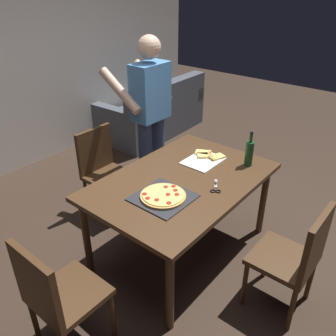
{
  "coord_description": "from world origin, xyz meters",
  "views": [
    {
      "loc": [
        -1.98,
        -1.48,
        2.21
      ],
      "look_at": [
        0.0,
        0.15,
        0.8
      ],
      "focal_mm": 37.37,
      "sensor_mm": 36.0,
      "label": 1
    }
  ],
  "objects_px": {
    "chair_left_end": "(56,294)",
    "couch": "(155,114)",
    "dining_table": "(182,186)",
    "pepperoni_pizza_on_tray": "(163,196)",
    "person_serving_pizza": "(150,113)",
    "kitchen_scissors": "(216,188)",
    "chair_near_camera": "(296,255)",
    "chair_far_side": "(103,167)",
    "wine_bottle": "(249,153)"
  },
  "relations": [
    {
      "from": "dining_table",
      "to": "chair_left_end",
      "type": "relative_size",
      "value": 1.72
    },
    {
      "from": "chair_near_camera",
      "to": "person_serving_pizza",
      "type": "relative_size",
      "value": 0.51
    },
    {
      "from": "couch",
      "to": "wine_bottle",
      "type": "bearing_deg",
      "value": -120.44
    },
    {
      "from": "chair_near_camera",
      "to": "couch",
      "type": "xyz_separation_m",
      "value": [
        1.9,
        2.99,
        -0.21
      ]
    },
    {
      "from": "chair_far_side",
      "to": "pepperoni_pizza_on_tray",
      "type": "bearing_deg",
      "value": -106.43
    },
    {
      "from": "chair_near_camera",
      "to": "kitchen_scissors",
      "type": "height_order",
      "value": "chair_near_camera"
    },
    {
      "from": "dining_table",
      "to": "kitchen_scissors",
      "type": "height_order",
      "value": "kitchen_scissors"
    },
    {
      "from": "dining_table",
      "to": "chair_left_end",
      "type": "height_order",
      "value": "chair_left_end"
    },
    {
      "from": "dining_table",
      "to": "kitchen_scissors",
      "type": "distance_m",
      "value": 0.31
    },
    {
      "from": "person_serving_pizza",
      "to": "wine_bottle",
      "type": "bearing_deg",
      "value": -85.82
    },
    {
      "from": "chair_far_side",
      "to": "couch",
      "type": "distance_m",
      "value": 2.15
    },
    {
      "from": "couch",
      "to": "wine_bottle",
      "type": "distance_m",
      "value": 2.71
    },
    {
      "from": "chair_far_side",
      "to": "kitchen_scissors",
      "type": "relative_size",
      "value": 4.7
    },
    {
      "from": "person_serving_pizza",
      "to": "chair_left_end",
      "type": "bearing_deg",
      "value": -155.76
    },
    {
      "from": "wine_bottle",
      "to": "chair_left_end",
      "type": "bearing_deg",
      "value": 170.63
    },
    {
      "from": "chair_far_side",
      "to": "couch",
      "type": "xyz_separation_m",
      "value": [
        1.9,
        0.98,
        -0.21
      ]
    },
    {
      "from": "chair_near_camera",
      "to": "dining_table",
      "type": "bearing_deg",
      "value": 90.0
    },
    {
      "from": "chair_left_end",
      "to": "couch",
      "type": "xyz_separation_m",
      "value": [
        3.16,
        1.99,
        -0.21
      ]
    },
    {
      "from": "dining_table",
      "to": "chair_left_end",
      "type": "bearing_deg",
      "value": 180.0
    },
    {
      "from": "chair_left_end",
      "to": "wine_bottle",
      "type": "height_order",
      "value": "wine_bottle"
    },
    {
      "from": "person_serving_pizza",
      "to": "pepperoni_pizza_on_tray",
      "type": "bearing_deg",
      "value": -133.25
    },
    {
      "from": "chair_near_camera",
      "to": "pepperoni_pizza_on_tray",
      "type": "height_order",
      "value": "chair_near_camera"
    },
    {
      "from": "dining_table",
      "to": "couch",
      "type": "height_order",
      "value": "couch"
    },
    {
      "from": "chair_near_camera",
      "to": "kitchen_scissors",
      "type": "bearing_deg",
      "value": 86.32
    },
    {
      "from": "chair_far_side",
      "to": "wine_bottle",
      "type": "relative_size",
      "value": 2.85
    },
    {
      "from": "chair_near_camera",
      "to": "chair_far_side",
      "type": "relative_size",
      "value": 1.0
    },
    {
      "from": "dining_table",
      "to": "wine_bottle",
      "type": "relative_size",
      "value": 4.89
    },
    {
      "from": "kitchen_scissors",
      "to": "pepperoni_pizza_on_tray",
      "type": "bearing_deg",
      "value": 146.89
    },
    {
      "from": "chair_far_side",
      "to": "couch",
      "type": "bearing_deg",
      "value": 27.34
    },
    {
      "from": "chair_far_side",
      "to": "person_serving_pizza",
      "type": "height_order",
      "value": "person_serving_pizza"
    },
    {
      "from": "pepperoni_pizza_on_tray",
      "to": "wine_bottle",
      "type": "height_order",
      "value": "wine_bottle"
    },
    {
      "from": "dining_table",
      "to": "wine_bottle",
      "type": "bearing_deg",
      "value": -28.22
    },
    {
      "from": "dining_table",
      "to": "chair_far_side",
      "type": "distance_m",
      "value": 1.02
    },
    {
      "from": "chair_far_side",
      "to": "kitchen_scissors",
      "type": "height_order",
      "value": "chair_far_side"
    },
    {
      "from": "chair_left_end",
      "to": "person_serving_pizza",
      "type": "bearing_deg",
      "value": 24.24
    },
    {
      "from": "chair_far_side",
      "to": "kitchen_scissors",
      "type": "distance_m",
      "value": 1.32
    },
    {
      "from": "dining_table",
      "to": "chair_far_side",
      "type": "xyz_separation_m",
      "value": [
        0.0,
        1.0,
        -0.17
      ]
    },
    {
      "from": "wine_bottle",
      "to": "dining_table",
      "type": "bearing_deg",
      "value": 151.78
    },
    {
      "from": "couch",
      "to": "person_serving_pizza",
      "type": "xyz_separation_m",
      "value": [
        -1.42,
        -1.2,
        0.7
      ]
    },
    {
      "from": "chair_near_camera",
      "to": "kitchen_scissors",
      "type": "relative_size",
      "value": 4.7
    },
    {
      "from": "chair_near_camera",
      "to": "person_serving_pizza",
      "type": "distance_m",
      "value": 1.91
    },
    {
      "from": "dining_table",
      "to": "pepperoni_pizza_on_tray",
      "type": "xyz_separation_m",
      "value": [
        -0.31,
        -0.06,
        0.09
      ]
    },
    {
      "from": "couch",
      "to": "kitchen_scissors",
      "type": "distance_m",
      "value": 2.98
    },
    {
      "from": "pepperoni_pizza_on_tray",
      "to": "kitchen_scissors",
      "type": "bearing_deg",
      "value": -33.11
    },
    {
      "from": "kitchen_scissors",
      "to": "chair_left_end",
      "type": "bearing_deg",
      "value": 167.25
    },
    {
      "from": "chair_near_camera",
      "to": "person_serving_pizza",
      "type": "bearing_deg",
      "value": 74.96
    },
    {
      "from": "pepperoni_pizza_on_tray",
      "to": "kitchen_scissors",
      "type": "relative_size",
      "value": 2.12
    },
    {
      "from": "pepperoni_pizza_on_tray",
      "to": "chair_left_end",
      "type": "bearing_deg",
      "value": 176.32
    },
    {
      "from": "pepperoni_pizza_on_tray",
      "to": "kitchen_scissors",
      "type": "xyz_separation_m",
      "value": [
        0.36,
        -0.23,
        -0.01
      ]
    },
    {
      "from": "dining_table",
      "to": "person_serving_pizza",
      "type": "bearing_deg",
      "value": 58.5
    }
  ]
}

